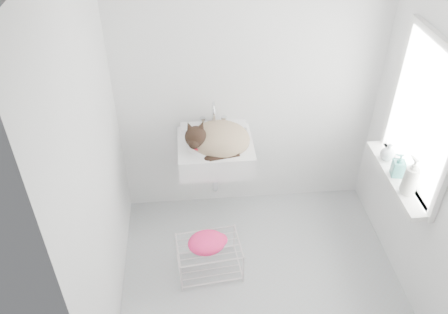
{
  "coord_description": "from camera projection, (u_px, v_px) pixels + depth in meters",
  "views": [
    {
      "loc": [
        -0.51,
        -2.29,
        3.02
      ],
      "look_at": [
        -0.25,
        0.5,
        0.88
      ],
      "focal_mm": 36.84,
      "sensor_mm": 36.0,
      "label": 1
    }
  ],
  "objects": [
    {
      "name": "wire_rack",
      "position": [
        209.0,
        257.0,
        3.68
      ],
      "size": [
        0.52,
        0.39,
        0.29
      ],
      "primitive_type": "cube",
      "rotation": [
        0.0,
        0.0,
        0.1
      ],
      "color": "silver",
      "rests_on": "floor"
    },
    {
      "name": "sink",
      "position": [
        215.0,
        142.0,
        3.73
      ],
      "size": [
        0.61,
        0.53,
        0.24
      ],
      "primitive_type": "cube",
      "color": "white",
      "rests_on": "back_wall"
    },
    {
      "name": "bottle_c",
      "position": [
        386.0,
        159.0,
        3.55
      ],
      "size": [
        0.16,
        0.16,
        0.15
      ],
      "primitive_type": "imported",
      "rotation": [
        0.0,
        0.0,
        0.58
      ],
      "color": "silver",
      "rests_on": "windowsill"
    },
    {
      "name": "bottle_b",
      "position": [
        396.0,
        175.0,
        3.4
      ],
      "size": [
        0.1,
        0.1,
        0.19
      ],
      "primitive_type": "imported",
      "rotation": [
        0.0,
        0.0,
        4.52
      ],
      "color": "#327771",
      "rests_on": "windowsill"
    },
    {
      "name": "left_wall",
      "position": [
        95.0,
        166.0,
        2.84
      ],
      "size": [
        0.02,
        2.0,
        2.5
      ],
      "primitive_type": "cube",
      "color": "silver",
      "rests_on": "ground"
    },
    {
      "name": "floor",
      "position": [
        261.0,
        280.0,
        3.68
      ],
      "size": [
        2.2,
        2.0,
        0.02
      ],
      "primitive_type": "cube",
      "color": "#A6ABAF",
      "rests_on": "ground"
    },
    {
      "name": "window_frame",
      "position": [
        423.0,
        118.0,
        3.1
      ],
      "size": [
        0.04,
        0.9,
        1.1
      ],
      "primitive_type": "cube",
      "color": "white",
      "rests_on": "right_wall"
    },
    {
      "name": "bottle_a",
      "position": [
        406.0,
        192.0,
        3.25
      ],
      "size": [
        0.12,
        0.12,
        0.25
      ],
      "primitive_type": "imported",
      "rotation": [
        0.0,
        0.0,
        3.39
      ],
      "color": "silver",
      "rests_on": "windowsill"
    },
    {
      "name": "back_wall",
      "position": [
        249.0,
        82.0,
        3.72
      ],
      "size": [
        2.2,
        0.02,
        2.5
      ],
      "primitive_type": "cube",
      "color": "silver",
      "rests_on": "ground"
    },
    {
      "name": "cat",
      "position": [
        217.0,
        139.0,
        3.69
      ],
      "size": [
        0.53,
        0.44,
        0.32
      ],
      "rotation": [
        0.0,
        0.0,
        -0.08
      ],
      "color": "tan",
      "rests_on": "sink"
    },
    {
      "name": "windowsill",
      "position": [
        397.0,
        177.0,
        3.41
      ],
      "size": [
        0.16,
        0.88,
        0.04
      ],
      "primitive_type": "cube",
      "color": "white",
      "rests_on": "right_wall"
    },
    {
      "name": "window_glass",
      "position": [
        425.0,
        118.0,
        3.1
      ],
      "size": [
        0.01,
        0.8,
        1.0
      ],
      "primitive_type": "cube",
      "color": "white",
      "rests_on": "right_wall"
    },
    {
      "name": "right_wall",
      "position": [
        437.0,
        147.0,
        3.0
      ],
      "size": [
        0.02,
        2.0,
        2.5
      ],
      "primitive_type": "cube",
      "color": "silver",
      "rests_on": "ground"
    },
    {
      "name": "faucet",
      "position": [
        213.0,
        116.0,
        3.79
      ],
      "size": [
        0.22,
        0.16,
        0.22
      ],
      "primitive_type": null,
      "color": "silver",
      "rests_on": "sink"
    },
    {
      "name": "towel",
      "position": [
        207.0,
        245.0,
        3.55
      ],
      "size": [
        0.33,
        0.26,
        0.12
      ],
      "primitive_type": "ellipsoid",
      "rotation": [
        0.0,
        0.0,
        0.17
      ],
      "color": "#F04822",
      "rests_on": "wire_rack"
    }
  ]
}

